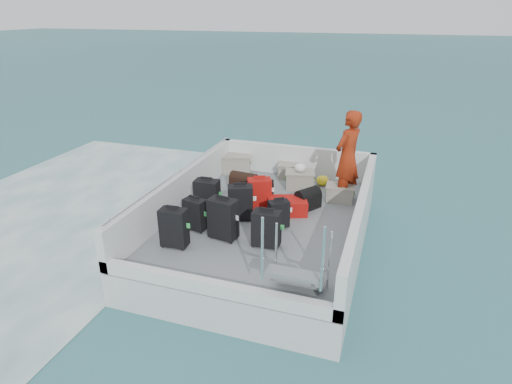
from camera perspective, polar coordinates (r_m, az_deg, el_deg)
ground at (r=8.34m, az=1.19°, el=-7.33°), size 160.00×160.00×0.00m
wake_foam at (r=10.63m, az=-24.38°, el=-2.51°), size 10.00×10.00×0.00m
ferry_hull at (r=8.20m, az=1.20°, el=-5.53°), size 3.60×5.00×0.60m
deck at (r=8.05m, az=1.22°, el=-3.59°), size 3.30×4.70×0.02m
deck_fittings at (r=7.52m, az=3.04°, el=-2.42°), size 3.60×5.00×0.90m
suitcase_0 at (r=7.11m, az=-10.88°, el=-4.77°), size 0.45×0.27×0.67m
suitcase_1 at (r=7.59m, az=-8.11°, el=-3.02°), size 0.43×0.29×0.59m
suitcase_2 at (r=8.20m, az=-6.52°, el=-0.61°), size 0.47×0.30×0.66m
suitcase_3 at (r=7.23m, az=-4.41°, el=-3.64°), size 0.52×0.35×0.72m
suitcase_4 at (r=7.88m, az=-2.10°, el=-1.46°), size 0.52×0.42×0.67m
suitcase_5 at (r=8.31m, az=0.46°, el=-0.26°), size 0.52×0.44×0.62m
suitcase_6 at (r=7.00m, az=1.39°, el=-4.98°), size 0.46×0.28×0.63m
suitcase_7 at (r=7.63m, az=3.04°, el=-3.00°), size 0.42×0.37×0.51m
suitcase_8 at (r=8.22m, az=4.20°, el=-1.88°), size 0.85×0.70×0.29m
duffel_0 at (r=9.20m, az=-1.65°, el=1.10°), size 0.60×0.36×0.32m
duffel_1 at (r=8.85m, az=0.77°, el=0.21°), size 0.46×0.33×0.32m
duffel_2 at (r=8.45m, az=6.90°, el=-1.13°), size 0.52×0.57×0.32m
crate_0 at (r=10.31m, az=-2.60°, el=3.80°), size 0.75×0.61×0.39m
crate_1 at (r=9.95m, az=4.55°, el=2.76°), size 0.56×0.42×0.31m
crate_2 at (r=9.38m, az=5.84°, el=1.56°), size 0.67×0.53×0.35m
crate_3 at (r=8.87m, az=11.12°, el=-0.23°), size 0.55×0.40×0.32m
yellow_bag at (r=9.62m, az=8.88°, el=1.53°), size 0.28×0.26×0.22m
white_bag at (r=9.29m, az=5.91°, el=3.09°), size 0.24×0.24×0.18m
passenger at (r=8.67m, az=12.11°, el=4.61°), size 0.71×0.81×1.86m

